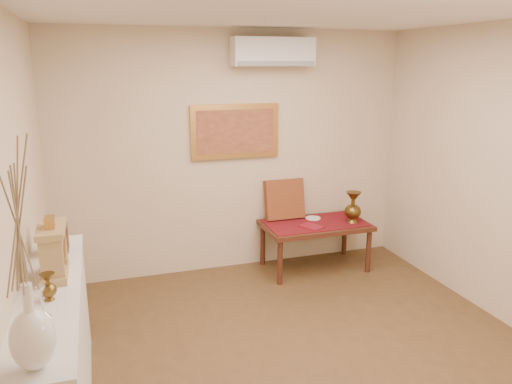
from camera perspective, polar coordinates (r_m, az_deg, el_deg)
name	(u,v)px	position (r m, az deg, el deg)	size (l,w,h in m)	color
floor	(314,373)	(4.15, 6.65, -19.84)	(4.50, 4.50, 0.00)	brown
ceiling	(326,5)	(3.45, 8.05, 20.44)	(4.50, 4.50, 0.00)	white
wall_back	(235,153)	(5.63, -2.45, 4.46)	(4.00, 0.02, 2.70)	beige
wall_left	(11,236)	(3.29, -26.24, -4.49)	(0.02, 4.50, 2.70)	beige
white_vase	(23,261)	(2.40, -25.09, -7.12)	(0.20, 0.20, 1.06)	white
candlestick	(42,302)	(3.02, -23.25, -11.48)	(0.09, 0.09, 0.19)	silver
brass_urn_small	(48,283)	(3.21, -22.71, -9.57)	(0.10, 0.10, 0.22)	brown
table_cloth	(315,223)	(5.77, 6.80, -3.53)	(1.14, 0.59, 0.01)	maroon
brass_urn_tall	(353,204)	(5.80, 11.04, -1.33)	(0.19, 0.19, 0.44)	brown
plate	(313,218)	(5.91, 6.54, -2.99)	(0.18, 0.18, 0.01)	white
menu	(311,226)	(5.62, 6.34, -3.93)	(0.18, 0.25, 0.01)	maroon
cushion	(284,199)	(5.84, 3.27, -0.82)	(0.46, 0.10, 0.46)	maroon
display_ledge	(57,359)	(3.62, -21.79, -17.27)	(0.37, 2.02, 0.98)	white
mantel_clock	(53,252)	(3.50, -22.15, -6.32)	(0.17, 0.36, 0.41)	tan
wooden_chest	(56,237)	(3.94, -21.84, -4.80)	(0.16, 0.21, 0.24)	tan
low_table	(315,229)	(5.80, 6.78, -4.18)	(1.20, 0.70, 0.55)	#4B2416
painting	(235,131)	(5.57, -2.40, 6.95)	(1.00, 0.06, 0.60)	#B9803B
ac_unit	(273,52)	(5.54, 1.95, 15.71)	(0.90, 0.25, 0.30)	white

